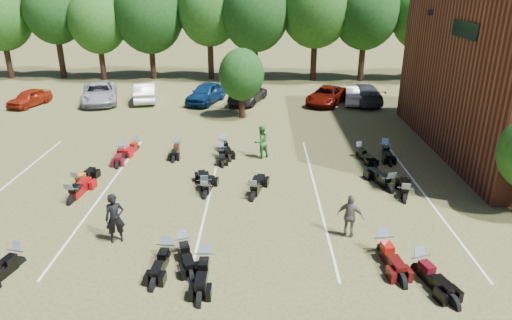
{
  "coord_description": "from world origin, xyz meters",
  "views": [
    {
      "loc": [
        -0.63,
        -16.46,
        9.31
      ],
      "look_at": [
        -0.85,
        4.0,
        1.2
      ],
      "focal_mm": 32.0,
      "sensor_mm": 36.0,
      "label": 1
    }
  ],
  "objects_px": {
    "person_black": "(115,218)",
    "motorcycle_3": "(167,259)",
    "motorcycle_14": "(122,156)",
    "person_green": "(261,142)",
    "car_4": "(206,93)",
    "person_grey": "(350,216)",
    "motorcycle_7": "(72,202)",
    "car_0": "(29,98)"
  },
  "relations": [
    {
      "from": "motorcycle_3",
      "to": "person_green",
      "type": "bearing_deg",
      "value": 76.08
    },
    {
      "from": "person_grey",
      "to": "motorcycle_7",
      "type": "xyz_separation_m",
      "value": [
        -11.91,
        2.76,
        -0.88
      ]
    },
    {
      "from": "motorcycle_7",
      "to": "motorcycle_3",
      "type": "bearing_deg",
      "value": 145.55
    },
    {
      "from": "person_grey",
      "to": "motorcycle_3",
      "type": "height_order",
      "value": "person_grey"
    },
    {
      "from": "car_0",
      "to": "motorcycle_7",
      "type": "relative_size",
      "value": 1.55
    },
    {
      "from": "person_black",
      "to": "motorcycle_7",
      "type": "height_order",
      "value": "person_black"
    },
    {
      "from": "person_grey",
      "to": "motorcycle_3",
      "type": "bearing_deg",
      "value": 36.94
    },
    {
      "from": "car_0",
      "to": "car_4",
      "type": "distance_m",
      "value": 13.87
    },
    {
      "from": "car_0",
      "to": "motorcycle_14",
      "type": "bearing_deg",
      "value": -29.41
    },
    {
      "from": "person_black",
      "to": "motorcycle_3",
      "type": "relative_size",
      "value": 0.89
    },
    {
      "from": "person_green",
      "to": "motorcycle_3",
      "type": "bearing_deg",
      "value": 36.98
    },
    {
      "from": "motorcycle_14",
      "to": "car_0",
      "type": "bearing_deg",
      "value": 126.33
    },
    {
      "from": "car_4",
      "to": "person_black",
      "type": "relative_size",
      "value": 2.4
    },
    {
      "from": "person_black",
      "to": "motorcycle_14",
      "type": "relative_size",
      "value": 0.87
    },
    {
      "from": "motorcycle_14",
      "to": "person_green",
      "type": "bearing_deg",
      "value": -7.77
    },
    {
      "from": "person_green",
      "to": "person_grey",
      "type": "xyz_separation_m",
      "value": [
        3.42,
        -8.39,
        -0.05
      ]
    },
    {
      "from": "motorcycle_3",
      "to": "motorcycle_7",
      "type": "height_order",
      "value": "motorcycle_7"
    },
    {
      "from": "person_grey",
      "to": "motorcycle_14",
      "type": "height_order",
      "value": "person_grey"
    },
    {
      "from": "car_0",
      "to": "motorcycle_3",
      "type": "relative_size",
      "value": 1.74
    },
    {
      "from": "car_4",
      "to": "person_black",
      "type": "xyz_separation_m",
      "value": [
        -1.04,
        -21.06,
        0.18
      ]
    },
    {
      "from": "motorcycle_3",
      "to": "motorcycle_14",
      "type": "height_order",
      "value": "motorcycle_14"
    },
    {
      "from": "car_0",
      "to": "motorcycle_3",
      "type": "distance_m",
      "value": 25.89
    },
    {
      "from": "car_4",
      "to": "motorcycle_3",
      "type": "height_order",
      "value": "car_4"
    },
    {
      "from": "person_green",
      "to": "motorcycle_3",
      "type": "relative_size",
      "value": 0.84
    },
    {
      "from": "car_0",
      "to": "person_black",
      "type": "bearing_deg",
      "value": -40.17
    },
    {
      "from": "person_green",
      "to": "person_grey",
      "type": "bearing_deg",
      "value": 77.66
    },
    {
      "from": "car_0",
      "to": "person_grey",
      "type": "bearing_deg",
      "value": -24.77
    },
    {
      "from": "car_4",
      "to": "person_black",
      "type": "bearing_deg",
      "value": -73.52
    },
    {
      "from": "person_black",
      "to": "motorcycle_7",
      "type": "distance_m",
      "value": 4.51
    },
    {
      "from": "person_black",
      "to": "person_green",
      "type": "xyz_separation_m",
      "value": [
        5.49,
        8.84,
        -0.05
      ]
    },
    {
      "from": "person_black",
      "to": "motorcycle_14",
      "type": "bearing_deg",
      "value": 84.02
    },
    {
      "from": "person_green",
      "to": "car_4",
      "type": "bearing_deg",
      "value": -104.53
    },
    {
      "from": "person_green",
      "to": "motorcycle_7",
      "type": "relative_size",
      "value": 0.75
    },
    {
      "from": "person_grey",
      "to": "motorcycle_14",
      "type": "relative_size",
      "value": 0.78
    },
    {
      "from": "car_0",
      "to": "motorcycle_7",
      "type": "xyz_separation_m",
      "value": [
        9.77,
        -16.74,
        -0.65
      ]
    },
    {
      "from": "person_black",
      "to": "motorcycle_3",
      "type": "bearing_deg",
      "value": -50.79
    },
    {
      "from": "car_4",
      "to": "person_grey",
      "type": "xyz_separation_m",
      "value": [
        7.86,
        -20.61,
        0.08
      ]
    },
    {
      "from": "person_black",
      "to": "motorcycle_14",
      "type": "distance_m",
      "value": 9.3
    },
    {
      "from": "motorcycle_3",
      "to": "car_4",
      "type": "bearing_deg",
      "value": 97.35
    },
    {
      "from": "car_4",
      "to": "motorcycle_14",
      "type": "xyz_separation_m",
      "value": [
        -3.41,
        -12.13,
        -0.8
      ]
    },
    {
      "from": "person_grey",
      "to": "motorcycle_7",
      "type": "relative_size",
      "value": 0.71
    },
    {
      "from": "car_4",
      "to": "person_green",
      "type": "distance_m",
      "value": 13.01
    }
  ]
}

